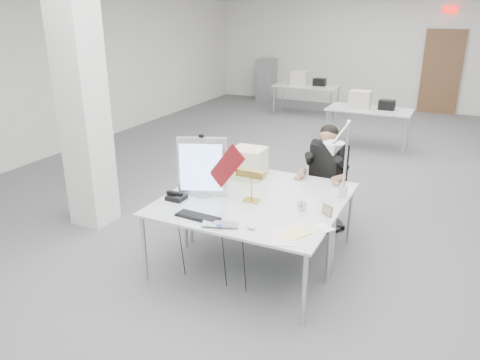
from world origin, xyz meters
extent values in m
cube|color=#58585A|center=(0.00, 0.00, -0.01)|extent=(10.00, 14.00, 0.02)
cube|color=silver|center=(0.00, 7.01, 1.60)|extent=(10.00, 0.02, 3.20)
cube|color=silver|center=(-5.01, 0.00, 1.60)|extent=(0.02, 14.00, 3.20)
cube|color=white|center=(-2.30, -2.00, 1.60)|extent=(0.45, 0.45, 3.20)
cube|color=brown|center=(1.20, 6.94, 1.05)|extent=(0.95, 0.08, 2.10)
cube|color=red|center=(1.20, 6.90, 2.55)|extent=(0.32, 0.06, 0.16)
cube|color=silver|center=(0.00, -2.50, 0.74)|extent=(1.80, 0.90, 0.02)
cube|color=silver|center=(0.00, -1.60, 0.74)|extent=(1.80, 0.90, 0.02)
cube|color=silver|center=(0.20, 3.00, 0.74)|extent=(1.60, 0.80, 0.02)
cube|color=silver|center=(-1.80, 5.20, 0.74)|extent=(1.60, 0.80, 0.02)
cube|color=gray|center=(-3.50, 6.65, 0.60)|extent=(0.45, 0.55, 1.20)
cube|color=silver|center=(-0.53, -2.23, 1.07)|extent=(0.50, 0.24, 0.64)
cube|color=#650D10|center=(-0.22, -2.26, 1.14)|extent=(0.46, 0.12, 0.50)
cube|color=black|center=(-0.29, -2.74, 0.77)|extent=(0.45, 0.17, 0.02)
imported|color=#B0B0B5|center=(0.00, -2.85, 0.77)|extent=(0.39, 0.31, 0.03)
ellipsoid|color=#BCBCC1|center=(0.27, -2.74, 0.77)|extent=(0.09, 0.07, 0.03)
cube|color=black|center=(-0.72, -2.45, 0.78)|extent=(0.18, 0.17, 0.05)
cube|color=tan|center=(-0.62, -2.12, 0.81)|extent=(0.13, 0.05, 0.10)
cube|color=olive|center=(0.81, -2.15, 0.81)|extent=(0.13, 0.10, 0.10)
cylinder|color=silver|center=(0.54, -2.14, 0.81)|extent=(0.10, 0.06, 0.09)
cube|color=white|center=(0.59, -2.77, 0.76)|extent=(0.32, 0.37, 0.01)
cube|color=#FFEF98|center=(0.66, -2.65, 0.76)|extent=(0.29, 0.32, 0.01)
cube|color=white|center=(0.85, -2.43, 0.76)|extent=(0.23, 0.21, 0.01)
cube|color=beige|center=(-0.33, -1.50, 0.93)|extent=(0.38, 0.36, 0.35)
camera|label=1|loc=(1.83, -6.21, 2.66)|focal=35.00mm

